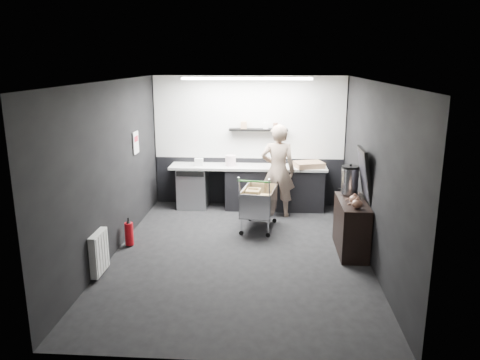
{
  "coord_description": "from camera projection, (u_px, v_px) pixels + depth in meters",
  "views": [
    {
      "loc": [
        0.48,
        -6.91,
        2.99
      ],
      "look_at": [
        -0.02,
        0.4,
        1.12
      ],
      "focal_mm": 35.0,
      "sensor_mm": 36.0,
      "label": 1
    }
  ],
  "objects": [
    {
      "name": "wall_right",
      "position": [
        373.0,
        174.0,
        6.99
      ],
      "size": [
        0.0,
        5.5,
        5.5
      ],
      "primitive_type": "plane",
      "rotation": [
        1.57,
        0.0,
        -1.57
      ],
      "color": "black",
      "rests_on": "floor"
    },
    {
      "name": "poster",
      "position": [
        136.0,
        143.0,
        8.46
      ],
      "size": [
        0.02,
        0.3,
        0.4
      ],
      "primitive_type": "cube",
      "color": "white",
      "rests_on": "wall_left"
    },
    {
      "name": "sideboard",
      "position": [
        352.0,
        219.0,
        7.46
      ],
      "size": [
        0.48,
        1.12,
        1.68
      ],
      "color": "black",
      "rests_on": "floor"
    },
    {
      "name": "kitchen_wall_panel",
      "position": [
        249.0,
        118.0,
        9.63
      ],
      "size": [
        3.95,
        0.02,
        1.7
      ],
      "primitive_type": "cube",
      "color": "silver",
      "rests_on": "wall_back"
    },
    {
      "name": "white_container",
      "position": [
        199.0,
        162.0,
        9.57
      ],
      "size": [
        0.18,
        0.15,
        0.15
      ],
      "primitive_type": "cube",
      "rotation": [
        0.0,
        0.0,
        0.09
      ],
      "color": "white",
      "rests_on": "prep_counter"
    },
    {
      "name": "radiator",
      "position": [
        99.0,
        253.0,
        6.63
      ],
      "size": [
        0.1,
        0.5,
        0.6
      ],
      "primitive_type": "cube",
      "color": "white",
      "rests_on": "wall_left"
    },
    {
      "name": "wall_front",
      "position": [
        220.0,
        238.0,
        4.46
      ],
      "size": [
        5.5,
        0.0,
        5.5
      ],
      "primitive_type": "plane",
      "rotation": [
        -1.57,
        0.0,
        0.0
      ],
      "color": "black",
      "rests_on": "floor"
    },
    {
      "name": "shopping_cart",
      "position": [
        259.0,
        203.0,
        8.46
      ],
      "size": [
        0.68,
        1.01,
        1.03
      ],
      "color": "silver",
      "rests_on": "floor"
    },
    {
      "name": "wall_back",
      "position": [
        249.0,
        141.0,
        9.78
      ],
      "size": [
        5.5,
        0.0,
        5.5
      ],
      "primitive_type": "plane",
      "rotation": [
        1.57,
        0.0,
        0.0
      ],
      "color": "black",
      "rests_on": "floor"
    },
    {
      "name": "wall_clock",
      "position": [
        318.0,
        103.0,
        9.46
      ],
      "size": [
        0.2,
        0.03,
        0.2
      ],
      "primitive_type": "cylinder",
      "rotation": [
        1.57,
        0.0,
        0.0
      ],
      "color": "white",
      "rests_on": "wall_back"
    },
    {
      "name": "person",
      "position": [
        278.0,
        171.0,
        9.09
      ],
      "size": [
        0.7,
        0.49,
        1.83
      ],
      "primitive_type": "imported",
      "rotation": [
        0.0,
        0.0,
        3.05
      ],
      "color": "beige",
      "rests_on": "floor"
    },
    {
      "name": "ceiling_strip",
      "position": [
        247.0,
        79.0,
        8.58
      ],
      "size": [
        2.4,
        0.2,
        0.04
      ],
      "primitive_type": "cube",
      "color": "white",
      "rests_on": "ceiling"
    },
    {
      "name": "floating_shelf",
      "position": [
        258.0,
        130.0,
        9.57
      ],
      "size": [
        1.2,
        0.22,
        0.04
      ],
      "primitive_type": "cube",
      "color": "black",
      "rests_on": "wall_back"
    },
    {
      "name": "prep_counter",
      "position": [
        254.0,
        187.0,
        9.67
      ],
      "size": [
        3.2,
        0.61,
        0.9
      ],
      "color": "black",
      "rests_on": "floor"
    },
    {
      "name": "pink_tub",
      "position": [
        231.0,
        161.0,
        9.57
      ],
      "size": [
        0.21,
        0.21,
        0.21
      ],
      "primitive_type": "cylinder",
      "color": "silver",
      "rests_on": "prep_counter"
    },
    {
      "name": "poster_red_band",
      "position": [
        136.0,
        139.0,
        8.44
      ],
      "size": [
        0.02,
        0.22,
        0.1
      ],
      "primitive_type": "cube",
      "color": "red",
      "rests_on": "poster"
    },
    {
      "name": "fire_extinguisher",
      "position": [
        129.0,
        233.0,
        7.72
      ],
      "size": [
        0.14,
        0.14,
        0.47
      ],
      "color": "#B90C15",
      "rests_on": "floor"
    },
    {
      "name": "wall_left",
      "position": [
        111.0,
        170.0,
        7.25
      ],
      "size": [
        0.0,
        5.5,
        5.5
      ],
      "primitive_type": "plane",
      "rotation": [
        1.57,
        0.0,
        1.57
      ],
      "color": "black",
      "rests_on": "floor"
    },
    {
      "name": "ceiling",
      "position": [
        240.0,
        81.0,
        6.78
      ],
      "size": [
        5.5,
        5.5,
        0.0
      ],
      "primitive_type": "plane",
      "rotation": [
        3.14,
        0.0,
        0.0
      ],
      "color": "white",
      "rests_on": "wall_back"
    },
    {
      "name": "cardboard_box",
      "position": [
        309.0,
        165.0,
        9.43
      ],
      "size": [
        0.65,
        0.56,
        0.11
      ],
      "primitive_type": "cube",
      "rotation": [
        0.0,
        0.0,
        0.28
      ],
      "color": "#A87D59",
      "rests_on": "prep_counter"
    },
    {
      "name": "dado_panel",
      "position": [
        249.0,
        181.0,
        9.97
      ],
      "size": [
        3.95,
        0.02,
        1.0
      ],
      "primitive_type": "cube",
      "color": "black",
      "rests_on": "wall_back"
    },
    {
      "name": "floor",
      "position": [
        240.0,
        254.0,
        7.45
      ],
      "size": [
        5.5,
        5.5,
        0.0
      ],
      "primitive_type": "plane",
      "color": "black",
      "rests_on": "ground"
    }
  ]
}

